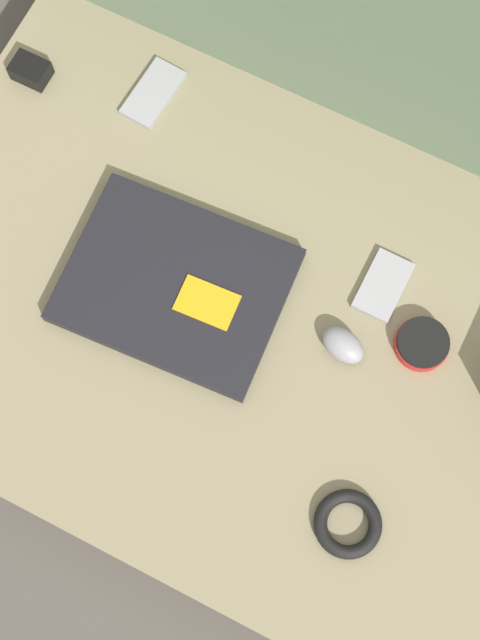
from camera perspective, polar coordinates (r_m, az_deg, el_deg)
name	(u,v)px	position (r m, az deg, el deg)	size (l,w,h in m)	color
ground_plane	(240,344)	(1.50, 0.00, -1.53)	(8.00, 8.00, 0.00)	#4C4742
couch_seat	(240,334)	(1.44, 0.00, -0.90)	(1.14, 0.79, 0.14)	#847A5B
couch_backrest	(386,19)	(1.44, 9.30, 18.50)	(1.14, 0.20, 0.56)	#60755B
laptop	(176,285)	(1.38, -4.13, 2.24)	(0.35, 0.28, 0.03)	black
computer_mouse	(343,345)	(1.35, 6.61, -1.61)	(0.08, 0.06, 0.04)	gray
speaker_puck	(422,344)	(1.38, 11.58, -1.50)	(0.08, 0.08, 0.03)	red
phone_silver	(153,93)	(1.52, -5.57, 14.24)	(0.07, 0.12, 0.01)	#99999E
phone_black	(383,286)	(1.40, 9.15, 2.18)	(0.06, 0.11, 0.01)	#99999E
charger_brick	(31,71)	(1.56, -13.25, 15.28)	(0.06, 0.04, 0.03)	black
cable_coil	(348,524)	(1.33, 6.92, -12.83)	(0.10, 0.10, 0.02)	black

